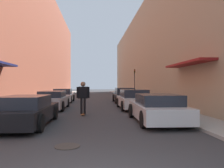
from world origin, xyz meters
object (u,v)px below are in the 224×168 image
at_px(parked_car_left_2, 63,96).
at_px(parked_car_right_1, 133,100).
at_px(parked_car_right_0, 157,108).
at_px(manhole_cover, 67,146).
at_px(parked_car_right_2, 124,95).
at_px(skateboarder, 83,94).
at_px(parked_car_left_1, 53,100).
at_px(traffic_light, 135,80).
at_px(parked_car_left_0, 26,111).

height_order(parked_car_left_2, parked_car_right_1, parked_car_right_1).
xyz_separation_m(parked_car_right_0, manhole_cover, (-3.59, -3.62, -0.62)).
height_order(parked_car_right_2, manhole_cover, parked_car_right_2).
bearing_deg(skateboarder, parked_car_right_0, -36.50).
bearing_deg(parked_car_right_0, parked_car_left_1, 134.83).
xyz_separation_m(manhole_cover, traffic_light, (5.95, 21.80, 2.31)).
xyz_separation_m(parked_car_left_2, traffic_light, (8.23, 6.31, 1.70)).
height_order(parked_car_left_0, parked_car_left_2, parked_car_left_2).
relative_size(parked_car_left_0, skateboarder, 2.52).
xyz_separation_m(parked_car_left_1, traffic_light, (8.06, 12.45, 1.70)).
distance_m(parked_car_right_0, traffic_light, 18.41).
xyz_separation_m(parked_car_left_0, traffic_light, (8.03, 18.54, 1.71)).
relative_size(parked_car_left_0, parked_car_right_2, 1.02).
distance_m(parked_car_right_2, manhole_cover, 14.91).
xyz_separation_m(parked_car_left_2, skateboarder, (2.39, -9.30, 0.53)).
distance_m(parked_car_left_1, traffic_light, 14.93).
relative_size(parked_car_left_0, manhole_cover, 6.75).
bearing_deg(parked_car_left_0, parked_car_right_2, 63.22).
bearing_deg(traffic_light, parked_car_left_0, -113.42).
bearing_deg(skateboarder, parked_car_right_1, 39.62).
bearing_deg(parked_car_left_0, parked_car_left_2, 90.93).
distance_m(parked_car_right_0, manhole_cover, 5.13).
bearing_deg(manhole_cover, parked_car_left_1, 102.73).
distance_m(parked_car_right_1, skateboarder, 4.39).
bearing_deg(parked_car_left_2, traffic_light, 37.49).
bearing_deg(parked_car_right_0, parked_car_right_1, 91.26).
bearing_deg(parked_car_right_0, manhole_cover, -134.81).
bearing_deg(parked_car_left_2, skateboarder, -75.56).
relative_size(parked_car_left_2, manhole_cover, 6.44).
bearing_deg(manhole_cover, traffic_light, 74.74).
height_order(parked_car_right_0, parked_car_right_1, parked_car_right_1).
height_order(parked_car_left_2, parked_car_right_2, parked_car_right_2).
bearing_deg(parked_car_right_0, parked_car_left_2, 116.32).
xyz_separation_m(parked_car_right_0, parked_car_right_2, (-0.02, 10.84, 0.05)).
bearing_deg(traffic_light, parked_car_left_1, -122.93).
relative_size(parked_car_right_0, parked_car_right_2, 0.98).
relative_size(skateboarder, traffic_light, 0.53).
bearing_deg(parked_car_right_0, parked_car_left_0, -176.43).
height_order(parked_car_left_0, traffic_light, traffic_light).
relative_size(parked_car_left_0, parked_car_left_1, 1.02).
xyz_separation_m(parked_car_left_0, parked_car_left_2, (-0.20, 12.23, 0.01)).
distance_m(parked_car_left_2, manhole_cover, 15.67).
bearing_deg(parked_car_left_0, parked_car_right_1, 45.79).
height_order(parked_car_left_2, traffic_light, traffic_light).
relative_size(parked_car_left_2, parked_car_right_0, 0.99).
height_order(parked_car_left_1, traffic_light, traffic_light).
distance_m(parked_car_left_0, parked_car_right_1, 7.97).
height_order(parked_car_right_1, manhole_cover, parked_car_right_1).
bearing_deg(parked_car_left_1, parked_car_right_2, 41.93).
distance_m(parked_car_left_0, parked_car_right_0, 5.68).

